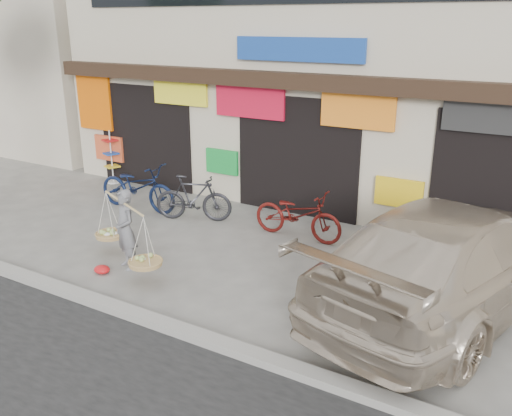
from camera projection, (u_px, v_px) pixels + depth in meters
The scene contains 11 objects.
ground at pixel (210, 268), 9.86m from camera, with size 70.00×70.00×0.00m, color gray.
kerb at pixel (134, 314), 8.21m from camera, with size 70.00×0.25×0.12m, color gray.
shophouse_block at pixel (349, 55), 13.96m from camera, with size 14.00×6.32×7.00m.
neighbor_west at pixel (27, 55), 21.05m from camera, with size 12.00×7.00×6.00m, color #BFB49E.
street_vendor at pixel (126, 233), 9.69m from camera, with size 2.00×1.20×1.48m.
bike_0 at pixel (138, 187), 12.78m from camera, with size 0.75×2.15×1.13m, color #111C3E.
bike_1 at pixel (194, 198), 12.09m from camera, with size 0.49×1.74×1.04m, color #26262A.
bike_2 at pixel (298, 214), 11.10m from camera, with size 0.68×1.95×1.03m, color #58120F.
suv at pixel (453, 256), 8.31m from camera, with size 3.74×6.23×1.69m.
display_rack at pixel (112, 162), 14.94m from camera, with size 0.44×0.44×1.47m.
red_bag at pixel (102, 269), 9.66m from camera, with size 0.31×0.25×0.14m, color red.
Camera 1 is at (5.27, -7.29, 4.27)m, focal length 38.00 mm.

